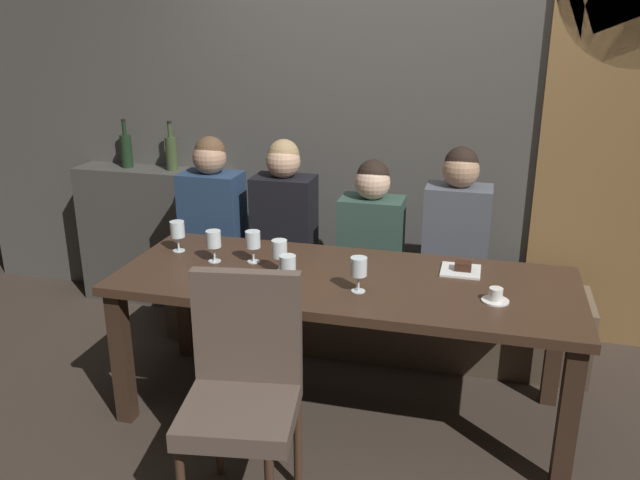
# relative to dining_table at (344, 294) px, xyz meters

# --- Properties ---
(ground) EXTENTS (9.00, 9.00, 0.00)m
(ground) POSITION_rel_dining_table_xyz_m (0.00, 0.00, -0.65)
(ground) COLOR #382D26
(back_wall_tiled) EXTENTS (6.00, 0.12, 3.00)m
(back_wall_tiled) POSITION_rel_dining_table_xyz_m (0.00, 1.22, 0.85)
(back_wall_tiled) COLOR #4C4944
(back_wall_tiled) RESTS_ON ground
(arched_door) EXTENTS (0.90, 0.05, 2.55)m
(arched_door) POSITION_rel_dining_table_xyz_m (1.35, 1.15, 0.71)
(arched_door) COLOR olive
(arched_door) RESTS_ON ground
(back_counter) EXTENTS (1.10, 0.28, 0.95)m
(back_counter) POSITION_rel_dining_table_xyz_m (-1.55, 1.04, -0.18)
(back_counter) COLOR #413E3A
(back_counter) RESTS_ON ground
(dining_table) EXTENTS (2.20, 0.84, 0.74)m
(dining_table) POSITION_rel_dining_table_xyz_m (0.00, 0.00, 0.00)
(dining_table) COLOR #342217
(dining_table) RESTS_ON ground
(banquette_bench) EXTENTS (2.50, 0.44, 0.45)m
(banquette_bench) POSITION_rel_dining_table_xyz_m (0.00, 0.70, -0.42)
(banquette_bench) COLOR #4A3C2E
(banquette_bench) RESTS_ON ground
(chair_near_side) EXTENTS (0.50, 0.50, 0.98)m
(chair_near_side) POSITION_rel_dining_table_xyz_m (-0.25, -0.72, -0.09)
(chair_near_side) COLOR #3D281C
(chair_near_side) RESTS_ON ground
(diner_redhead) EXTENTS (0.36, 0.24, 0.81)m
(diner_redhead) POSITION_rel_dining_table_xyz_m (-0.97, 0.68, 0.18)
(diner_redhead) COLOR navy
(diner_redhead) RESTS_ON banquette_bench
(diner_bearded) EXTENTS (0.36, 0.24, 0.80)m
(diner_bearded) POSITION_rel_dining_table_xyz_m (-0.53, 0.71, 0.18)
(diner_bearded) COLOR black
(diner_bearded) RESTS_ON banquette_bench
(diner_far_end) EXTENTS (0.36, 0.24, 0.72)m
(diner_far_end) POSITION_rel_dining_table_xyz_m (0.01, 0.68, 0.14)
(diner_far_end) COLOR #2D473D
(diner_far_end) RESTS_ON banquette_bench
(diner_near_end) EXTENTS (0.36, 0.24, 0.81)m
(diner_near_end) POSITION_rel_dining_table_xyz_m (0.48, 0.71, 0.18)
(diner_near_end) COLOR #4C515B
(diner_near_end) RESTS_ON banquette_bench
(wine_bottle_dark_red) EXTENTS (0.08, 0.08, 0.33)m
(wine_bottle_dark_red) POSITION_rel_dining_table_xyz_m (-1.75, 1.04, 0.42)
(wine_bottle_dark_red) COLOR black
(wine_bottle_dark_red) RESTS_ON back_counter
(wine_bottle_pale_label) EXTENTS (0.08, 0.08, 0.33)m
(wine_bottle_pale_label) POSITION_rel_dining_table_xyz_m (-1.41, 1.05, 0.42)
(wine_bottle_pale_label) COLOR #384728
(wine_bottle_pale_label) RESTS_ON back_counter
(wine_glass_end_right) EXTENTS (0.08, 0.08, 0.16)m
(wine_glass_end_right) POSITION_rel_dining_table_xyz_m (-0.49, 0.08, 0.20)
(wine_glass_end_right) COLOR silver
(wine_glass_end_right) RESTS_ON dining_table
(wine_glass_far_right) EXTENTS (0.08, 0.08, 0.16)m
(wine_glass_far_right) POSITION_rel_dining_table_xyz_m (0.10, -0.15, 0.20)
(wine_glass_far_right) COLOR silver
(wine_glass_far_right) RESTS_ON dining_table
(wine_glass_far_left) EXTENTS (0.08, 0.08, 0.16)m
(wine_glass_far_left) POSITION_rel_dining_table_xyz_m (-0.69, 0.04, 0.20)
(wine_glass_far_left) COLOR silver
(wine_glass_far_left) RESTS_ON dining_table
(wine_glass_center_back) EXTENTS (0.08, 0.08, 0.16)m
(wine_glass_center_back) POSITION_rel_dining_table_xyz_m (-0.32, -0.02, 0.20)
(wine_glass_center_back) COLOR silver
(wine_glass_center_back) RESTS_ON dining_table
(wine_glass_end_left) EXTENTS (0.08, 0.08, 0.16)m
(wine_glass_end_left) POSITION_rel_dining_table_xyz_m (-0.22, -0.21, 0.20)
(wine_glass_end_left) COLOR silver
(wine_glass_end_left) RESTS_ON dining_table
(wine_glass_near_right) EXTENTS (0.08, 0.08, 0.16)m
(wine_glass_near_right) POSITION_rel_dining_table_xyz_m (-0.93, 0.13, 0.20)
(wine_glass_near_right) COLOR silver
(wine_glass_near_right) RESTS_ON dining_table
(espresso_cup) EXTENTS (0.12, 0.12, 0.06)m
(espresso_cup) POSITION_rel_dining_table_xyz_m (0.70, -0.11, 0.11)
(espresso_cup) COLOR white
(espresso_cup) RESTS_ON dining_table
(dessert_plate) EXTENTS (0.19, 0.19, 0.05)m
(dessert_plate) POSITION_rel_dining_table_xyz_m (0.54, 0.21, 0.10)
(dessert_plate) COLOR white
(dessert_plate) RESTS_ON dining_table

